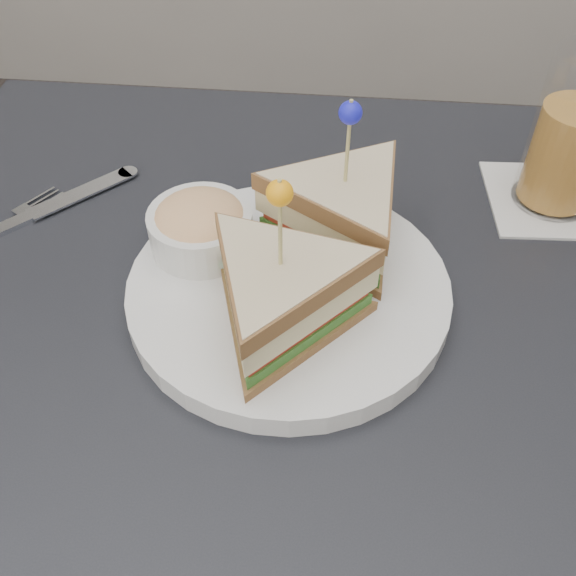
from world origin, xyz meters
The scene contains 4 objects.
table centered at (0.00, 0.00, 0.67)m, with size 0.80×0.80×0.75m.
plate_meal centered at (0.01, 0.05, 0.80)m, with size 0.35×0.35×0.16m.
cutlery_knife centered at (-0.25, 0.14, 0.75)m, with size 0.16×0.16×0.01m.
drink_set centered at (0.26, 0.21, 0.82)m, with size 0.13×0.13×0.16m.
Camera 1 is at (0.05, -0.34, 1.16)m, focal length 40.00 mm.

